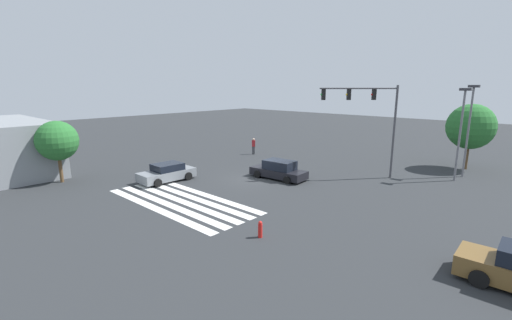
# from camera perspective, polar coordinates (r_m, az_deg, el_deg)

# --- Properties ---
(ground_plane) EXTENTS (128.08, 128.08, 0.00)m
(ground_plane) POSITION_cam_1_polar(r_m,az_deg,el_deg) (27.73, 0.00, -3.22)
(ground_plane) COLOR #2B2D30
(crosswalk_markings) EXTENTS (11.25, 4.40, 0.01)m
(crosswalk_markings) POSITION_cam_1_polar(r_m,az_deg,el_deg) (23.14, -12.39, -6.67)
(crosswalk_markings) COLOR silver
(crosswalk_markings) RESTS_ON ground_plane
(traffic_signal_mast) EXTENTS (4.46, 4.46, 7.46)m
(traffic_signal_mast) POSITION_cam_1_polar(r_m,az_deg,el_deg) (28.65, 18.61, 7.76)
(traffic_signal_mast) COLOR #47474C
(traffic_signal_mast) RESTS_ON ground_plane
(car_1) EXTENTS (4.80, 2.25, 1.52)m
(car_1) POSITION_cam_1_polar(r_m,az_deg,el_deg) (27.84, 3.80, -1.69)
(car_1) COLOR black
(car_1) RESTS_ON ground_plane
(car_2) EXTENTS (2.24, 4.46, 1.41)m
(car_2) POSITION_cam_1_polar(r_m,az_deg,el_deg) (27.97, -14.62, -2.08)
(car_2) COLOR gray
(car_2) RESTS_ON ground_plane
(pedestrian) EXTENTS (0.41, 0.41, 1.80)m
(pedestrian) POSITION_cam_1_polar(r_m,az_deg,el_deg) (37.66, -0.41, 2.48)
(pedestrian) COLOR #38383D
(pedestrian) RESTS_ON ground_plane
(street_light_pole_a) EXTENTS (0.80, 0.36, 7.24)m
(street_light_pole_a) POSITION_cam_1_polar(r_m,az_deg,el_deg) (30.83, 30.99, 4.93)
(street_light_pole_a) COLOR slate
(street_light_pole_a) RESTS_ON ground_plane
(street_light_pole_b) EXTENTS (0.80, 0.36, 7.47)m
(street_light_pole_b) POSITION_cam_1_polar(r_m,az_deg,el_deg) (32.60, 32.00, 5.33)
(street_light_pole_b) COLOR slate
(street_light_pole_b) RESTS_ON ground_plane
(tree_corner_a) EXTENTS (3.06, 3.06, 4.82)m
(tree_corner_a) POSITION_cam_1_polar(r_m,az_deg,el_deg) (30.33, -30.22, 2.79)
(tree_corner_a) COLOR brown
(tree_corner_a) RESTS_ON ground_plane
(tree_corner_b) EXTENTS (4.00, 4.00, 5.88)m
(tree_corner_b) POSITION_cam_1_polar(r_m,az_deg,el_deg) (35.87, 32.18, 4.73)
(tree_corner_b) COLOR brown
(tree_corner_b) RESTS_ON ground_plane
(fire_hydrant) EXTENTS (0.22, 0.22, 0.86)m
(fire_hydrant) POSITION_cam_1_polar(r_m,az_deg,el_deg) (17.31, 0.71, -11.47)
(fire_hydrant) COLOR red
(fire_hydrant) RESTS_ON ground_plane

